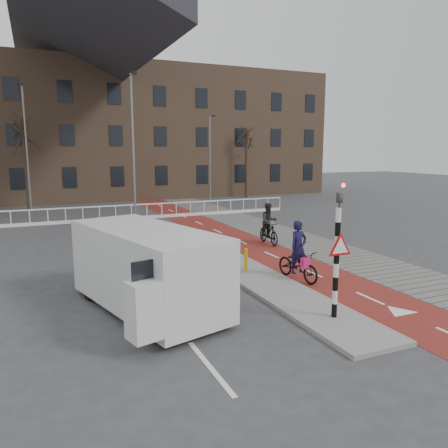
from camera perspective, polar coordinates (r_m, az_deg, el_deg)
name	(u,v)px	position (r m, az deg, el deg)	size (l,w,h in m)	color
ground	(309,295)	(13.95, 11.07, -9.09)	(120.00, 120.00, 0.00)	#38383A
bike_lane	(225,234)	(23.15, 0.11, -1.37)	(2.50, 60.00, 0.01)	maroon
sidewalk	(271,231)	(24.39, 6.15, -0.86)	(3.00, 60.00, 0.01)	slate
curb_island	(235,265)	(16.93, 1.40, -5.33)	(1.80, 16.00, 0.12)	gray
traffic_signal	(338,247)	(11.50, 14.61, -2.96)	(0.80, 0.80, 3.68)	black
bollard	(246,260)	(15.83, 2.87, -4.67)	(0.12, 0.12, 0.81)	gold
cyclist_near	(298,260)	(15.24, 9.65, -4.68)	(0.96, 2.06, 2.06)	black
cyclist_far	(269,227)	(20.75, 5.86, -0.43)	(0.85, 1.83, 1.95)	black
van	(147,268)	(12.32, -10.03, -5.65)	(3.51, 5.77, 2.32)	silver
railing	(83,218)	(28.25, -17.95, 0.79)	(28.00, 0.10, 0.99)	silver
townhouse_row	(84,112)	(43.21, -17.81, 13.71)	(46.00, 10.00, 15.90)	#7F6047
tree_mid	(26,164)	(35.70, -24.47, 7.09)	(0.25, 0.25, 6.73)	black
tree_right	(247,163)	(41.00, 2.96, 7.93)	(0.26, 0.26, 6.39)	black
streetlight_near	(133,153)	(25.22, -11.74, 9.09)	(0.12, 0.12, 8.54)	slate
streetlight_left	(27,152)	(32.07, -24.34, 8.62)	(0.12, 0.12, 8.64)	slate
streetlight_right	(210,160)	(36.24, -1.85, 8.37)	(0.12, 0.12, 7.23)	slate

